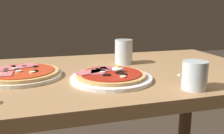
# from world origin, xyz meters

# --- Properties ---
(dining_table) EXTENTS (1.16, 0.71, 0.74)m
(dining_table) POSITION_xyz_m (0.00, 0.00, 0.61)
(dining_table) COLOR #9E754C
(dining_table) RESTS_ON ground
(pizza_foreground) EXTENTS (0.28, 0.28, 0.05)m
(pizza_foreground) POSITION_xyz_m (-0.05, -0.12, 0.76)
(pizza_foreground) COLOR white
(pizza_foreground) RESTS_ON dining_table
(pizza_across_left) EXTENTS (0.28, 0.28, 0.03)m
(pizza_across_left) POSITION_xyz_m (-0.34, 0.00, 0.76)
(pizza_across_left) COLOR silver
(pizza_across_left) RESTS_ON dining_table
(water_glass_near) EXTENTS (0.08, 0.08, 0.09)m
(water_glass_near) POSITION_xyz_m (0.16, -0.28, 0.78)
(water_glass_near) COLOR silver
(water_glass_near) RESTS_ON dining_table
(water_glass_far) EXTENTS (0.08, 0.08, 0.10)m
(water_glass_far) POSITION_xyz_m (0.07, 0.11, 0.79)
(water_glass_far) COLOR silver
(water_glass_far) RESTS_ON dining_table
(fork) EXTENTS (0.15, 0.07, 0.00)m
(fork) POSITION_xyz_m (0.26, -0.11, 0.75)
(fork) COLOR silver
(fork) RESTS_ON dining_table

